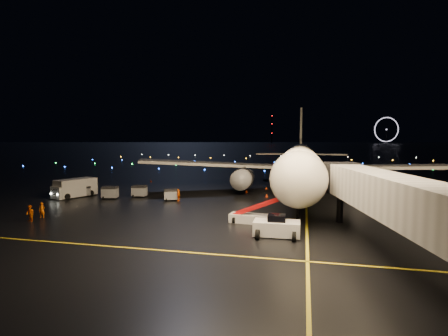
{
  "coord_description": "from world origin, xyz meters",
  "views": [
    {
      "loc": [
        11.64,
        -36.04,
        9.1
      ],
      "look_at": [
        0.51,
        12.0,
        5.0
      ],
      "focal_mm": 28.0,
      "sensor_mm": 36.0,
      "label": 1
    }
  ],
  "objects_px": {
    "pushback_tug": "(277,225)",
    "crew_b": "(30,213)",
    "baggage_cart_3": "(85,191)",
    "airliner": "(300,144)",
    "baggage_cart_1": "(110,193)",
    "crew_c": "(179,195)",
    "belt_loader": "(249,209)",
    "baggage_cart_0": "(171,195)",
    "crew_a": "(42,210)",
    "baggage_cart_2": "(139,191)",
    "service_truck": "(76,188)"
  },
  "relations": [
    {
      "from": "service_truck",
      "to": "baggage_cart_3",
      "type": "relative_size",
      "value": 4.19
    },
    {
      "from": "airliner",
      "to": "belt_loader",
      "type": "relative_size",
      "value": 9.44
    },
    {
      "from": "pushback_tug",
      "to": "belt_loader",
      "type": "relative_size",
      "value": 0.69
    },
    {
      "from": "airliner",
      "to": "baggage_cart_1",
      "type": "xyz_separation_m",
      "value": [
        -28.09,
        -15.8,
        -7.32
      ]
    },
    {
      "from": "baggage_cart_0",
      "to": "baggage_cart_1",
      "type": "relative_size",
      "value": 0.89
    },
    {
      "from": "baggage_cart_0",
      "to": "baggage_cart_2",
      "type": "relative_size",
      "value": 0.94
    },
    {
      "from": "crew_b",
      "to": "belt_loader",
      "type": "bearing_deg",
      "value": 25.75
    },
    {
      "from": "baggage_cart_3",
      "to": "crew_b",
      "type": "bearing_deg",
      "value": -91.2
    },
    {
      "from": "baggage_cart_3",
      "to": "airliner",
      "type": "bearing_deg",
      "value": 6.59
    },
    {
      "from": "crew_c",
      "to": "baggage_cart_1",
      "type": "bearing_deg",
      "value": -95.43
    },
    {
      "from": "crew_b",
      "to": "crew_c",
      "type": "height_order",
      "value": "crew_b"
    },
    {
      "from": "crew_a",
      "to": "baggage_cart_1",
      "type": "height_order",
      "value": "baggage_cart_1"
    },
    {
      "from": "service_truck",
      "to": "baggage_cart_2",
      "type": "distance_m",
      "value": 10.03
    },
    {
      "from": "crew_b",
      "to": "baggage_cart_0",
      "type": "distance_m",
      "value": 18.99
    },
    {
      "from": "baggage_cart_0",
      "to": "baggage_cart_3",
      "type": "height_order",
      "value": "baggage_cart_0"
    },
    {
      "from": "belt_loader",
      "to": "pushback_tug",
      "type": "bearing_deg",
      "value": -48.23
    },
    {
      "from": "pushback_tug",
      "to": "baggage_cart_2",
      "type": "relative_size",
      "value": 2.03
    },
    {
      "from": "crew_c",
      "to": "service_truck",
      "type": "bearing_deg",
      "value": -97.2
    },
    {
      "from": "belt_loader",
      "to": "baggage_cart_2",
      "type": "distance_m",
      "value": 23.37
    },
    {
      "from": "service_truck",
      "to": "airliner",
      "type": "bearing_deg",
      "value": 44.39
    },
    {
      "from": "crew_b",
      "to": "crew_c",
      "type": "xyz_separation_m",
      "value": [
        11.51,
        15.71,
        -0.01
      ]
    },
    {
      "from": "crew_a",
      "to": "crew_c",
      "type": "height_order",
      "value": "crew_c"
    },
    {
      "from": "belt_loader",
      "to": "crew_a",
      "type": "distance_m",
      "value": 23.98
    },
    {
      "from": "belt_loader",
      "to": "baggage_cart_2",
      "type": "xyz_separation_m",
      "value": [
        -19.5,
        12.87,
        -0.6
      ]
    },
    {
      "from": "service_truck",
      "to": "crew_a",
      "type": "relative_size",
      "value": 4.41
    },
    {
      "from": "crew_b",
      "to": "baggage_cart_2",
      "type": "bearing_deg",
      "value": 90.69
    },
    {
      "from": "pushback_tug",
      "to": "crew_b",
      "type": "height_order",
      "value": "pushback_tug"
    },
    {
      "from": "baggage_cart_0",
      "to": "crew_b",
      "type": "bearing_deg",
      "value": -146.43
    },
    {
      "from": "airliner",
      "to": "belt_loader",
      "type": "height_order",
      "value": "airliner"
    },
    {
      "from": "baggage_cart_0",
      "to": "baggage_cart_2",
      "type": "height_order",
      "value": "baggage_cart_2"
    },
    {
      "from": "crew_c",
      "to": "crew_a",
      "type": "bearing_deg",
      "value": -47.54
    },
    {
      "from": "crew_a",
      "to": "baggage_cart_1",
      "type": "relative_size",
      "value": 0.8
    },
    {
      "from": "belt_loader",
      "to": "crew_b",
      "type": "distance_m",
      "value": 24.22
    },
    {
      "from": "belt_loader",
      "to": "crew_b",
      "type": "bearing_deg",
      "value": -162.11
    },
    {
      "from": "baggage_cart_3",
      "to": "pushback_tug",
      "type": "bearing_deg",
      "value": -44.13
    },
    {
      "from": "airliner",
      "to": "service_truck",
      "type": "bearing_deg",
      "value": -156.14
    },
    {
      "from": "baggage_cart_1",
      "to": "crew_c",
      "type": "bearing_deg",
      "value": -9.69
    },
    {
      "from": "pushback_tug",
      "to": "baggage_cart_1",
      "type": "height_order",
      "value": "pushback_tug"
    },
    {
      "from": "crew_c",
      "to": "airliner",
      "type": "bearing_deg",
      "value": 124.35
    },
    {
      "from": "crew_c",
      "to": "baggage_cart_2",
      "type": "relative_size",
      "value": 0.85
    },
    {
      "from": "baggage_cart_0",
      "to": "baggage_cart_3",
      "type": "xyz_separation_m",
      "value": [
        -14.86,
        0.61,
        -0.05
      ]
    },
    {
      "from": "crew_c",
      "to": "baggage_cart_2",
      "type": "distance_m",
      "value": 7.61
    },
    {
      "from": "pushback_tug",
      "to": "baggage_cart_0",
      "type": "relative_size",
      "value": 2.16
    },
    {
      "from": "baggage_cart_0",
      "to": "baggage_cart_1",
      "type": "bearing_deg",
      "value": 160.25
    },
    {
      "from": "service_truck",
      "to": "baggage_cart_1",
      "type": "xyz_separation_m",
      "value": [
        6.15,
        -0.3,
        -0.5
      ]
    },
    {
      "from": "pushback_tug",
      "to": "baggage_cart_0",
      "type": "xyz_separation_m",
      "value": [
        -16.83,
        15.71,
        -0.18
      ]
    },
    {
      "from": "service_truck",
      "to": "baggage_cart_0",
      "type": "height_order",
      "value": "service_truck"
    },
    {
      "from": "baggage_cart_2",
      "to": "crew_a",
      "type": "bearing_deg",
      "value": -110.03
    },
    {
      "from": "belt_loader",
      "to": "crew_a",
      "type": "xyz_separation_m",
      "value": [
        -23.78,
        -3.05,
        -0.61
      ]
    },
    {
      "from": "airliner",
      "to": "baggage_cart_1",
      "type": "bearing_deg",
      "value": -151.14
    }
  ]
}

